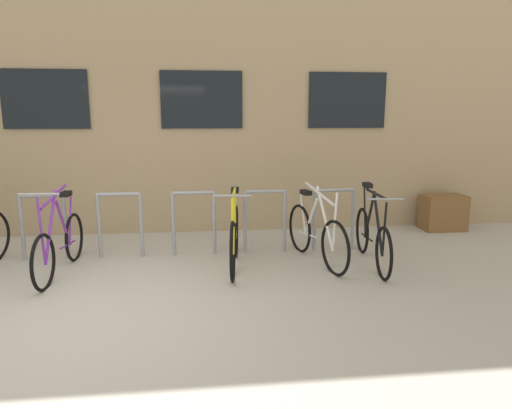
{
  "coord_description": "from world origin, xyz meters",
  "views": [
    {
      "loc": [
        1.24,
        -4.26,
        1.93
      ],
      "look_at": [
        1.9,
        1.6,
        0.76
      ],
      "focal_mm": 31.59,
      "sensor_mm": 36.0,
      "label": 1
    }
  ],
  "objects_px": {
    "bicycle_purple": "(60,243)",
    "bicycle_black": "(372,236)",
    "planter_box": "(443,213)",
    "bicycle_yellow": "(234,237)",
    "bicycle_white": "(316,234)"
  },
  "relations": [
    {
      "from": "bicycle_purple",
      "to": "bicycle_yellow",
      "type": "bearing_deg",
      "value": 0.24
    },
    {
      "from": "bicycle_white",
      "to": "planter_box",
      "type": "relative_size",
      "value": 2.44
    },
    {
      "from": "planter_box",
      "to": "bicycle_purple",
      "type": "bearing_deg",
      "value": -165.41
    },
    {
      "from": "bicycle_yellow",
      "to": "bicycle_purple",
      "type": "distance_m",
      "value": 2.16
    },
    {
      "from": "bicycle_purple",
      "to": "planter_box",
      "type": "distance_m",
      "value": 6.03
    },
    {
      "from": "planter_box",
      "to": "bicycle_white",
      "type": "bearing_deg",
      "value": -150.9
    },
    {
      "from": "bicycle_white",
      "to": "bicycle_black",
      "type": "xyz_separation_m",
      "value": [
        0.71,
        -0.17,
        -0.01
      ]
    },
    {
      "from": "bicycle_black",
      "to": "planter_box",
      "type": "xyz_separation_m",
      "value": [
        1.87,
        1.61,
        -0.07
      ]
    },
    {
      "from": "bicycle_black",
      "to": "bicycle_white",
      "type": "bearing_deg",
      "value": 166.24
    },
    {
      "from": "bicycle_yellow",
      "to": "bicycle_black",
      "type": "xyz_separation_m",
      "value": [
        1.8,
        -0.1,
        -0.02
      ]
    },
    {
      "from": "bicycle_white",
      "to": "bicycle_purple",
      "type": "xyz_separation_m",
      "value": [
        -3.25,
        -0.08,
        -0.01
      ]
    },
    {
      "from": "bicycle_purple",
      "to": "bicycle_black",
      "type": "distance_m",
      "value": 3.97
    },
    {
      "from": "bicycle_white",
      "to": "bicycle_black",
      "type": "relative_size",
      "value": 0.98
    },
    {
      "from": "bicycle_white",
      "to": "planter_box",
      "type": "distance_m",
      "value": 2.95
    },
    {
      "from": "planter_box",
      "to": "bicycle_yellow",
      "type": "bearing_deg",
      "value": -157.66
    }
  ]
}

